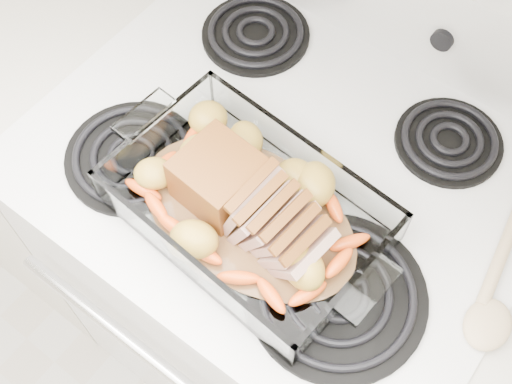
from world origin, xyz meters
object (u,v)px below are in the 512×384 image
Objects in this scene: baking_dish at (248,212)px; electric_range at (282,266)px; counter_left at (67,122)px; pork_roast at (239,196)px.

electric_range is at bearing 102.91° from baking_dish.
baking_dish is (0.68, -0.14, 0.50)m from counter_left.
electric_range is at bearing 115.58° from pork_roast.
counter_left is at bearing -168.35° from pork_roast.
pork_roast is at bearing -87.82° from electric_range.
electric_range is 0.53m from pork_roast.
pork_roast is at bearing -175.11° from baking_dish.
counter_left is 2.46× the size of baking_dish.
electric_range is 4.64× the size of pork_roast.
baking_dish reaches higher than counter_left.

